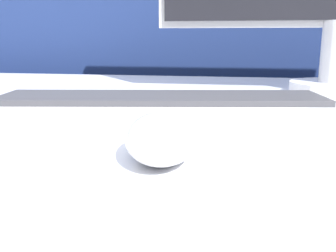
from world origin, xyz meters
name	(u,v)px	position (x,y,z in m)	size (l,w,h in m)	color
partition_panel	(218,91)	(0.00, 0.65, 0.69)	(5.00, 0.03, 1.39)	navy
computer_mouse_near	(161,137)	(-0.01, -0.19, 0.77)	(0.08, 0.12, 0.04)	white
keyboard	(161,104)	(-0.05, 0.02, 0.76)	(0.47, 0.18, 0.02)	silver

